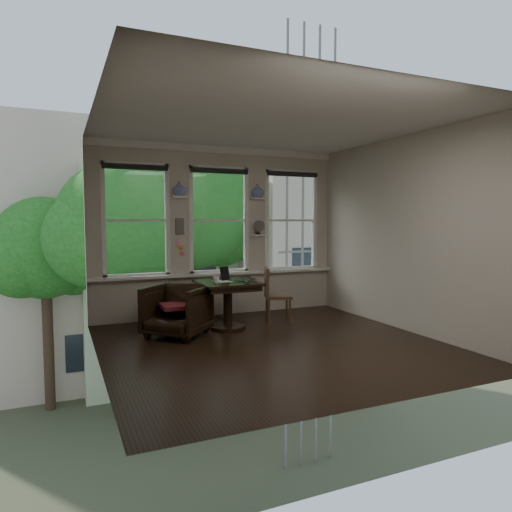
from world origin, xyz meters
name	(u,v)px	position (x,y,z in m)	size (l,w,h in m)	color
ground	(273,345)	(0.00, 0.00, 0.00)	(4.50, 4.50, 0.00)	black
ceiling	(273,121)	(0.00, 0.00, 3.00)	(4.50, 4.50, 0.00)	silver
wall_back	(219,232)	(0.00, 2.25, 1.50)	(4.50, 4.50, 0.00)	beige
wall_front	(382,243)	(0.00, -2.25, 1.50)	(4.50, 4.50, 0.00)	beige
wall_left	(96,238)	(-2.25, 0.00, 1.50)	(4.50, 4.50, 0.00)	beige
wall_right	(404,233)	(2.25, 0.00, 1.50)	(4.50, 4.50, 0.00)	beige
window_left	(136,220)	(-1.45, 2.25, 1.70)	(1.10, 0.12, 1.90)	white
window_center	(218,220)	(0.00, 2.25, 1.70)	(1.10, 0.12, 1.90)	white
window_right	(290,220)	(1.45, 2.25, 1.70)	(1.10, 0.12, 1.90)	white
shelf_left	(180,197)	(-0.72, 2.15, 2.10)	(0.26, 0.16, 0.03)	white
shelf_right	(258,198)	(0.72, 2.15, 2.10)	(0.26, 0.16, 0.03)	white
intercom	(180,226)	(-0.72, 2.18, 1.60)	(0.14, 0.06, 0.28)	#59544F
sticky_notes	(180,247)	(-0.72, 2.19, 1.25)	(0.16, 0.01, 0.24)	pink
desk_fan	(258,230)	(0.72, 2.13, 1.53)	(0.20, 0.20, 0.24)	#59544F
vase_left	(180,189)	(-0.72, 2.15, 2.24)	(0.24, 0.24, 0.25)	silver
vase_right	(258,191)	(0.72, 2.15, 2.24)	(0.24, 0.24, 0.25)	silver
table	(228,305)	(-0.25, 1.11, 0.38)	(0.90, 0.90, 0.75)	black
armchair_left	(177,311)	(-1.08, 0.98, 0.38)	(0.81, 0.83, 0.76)	black
cushion_red	(177,306)	(-1.08, 0.98, 0.45)	(0.45, 0.45, 0.06)	maroon
side_chair_right	(278,296)	(0.65, 1.14, 0.46)	(0.42, 0.42, 0.92)	#422C17
laptop	(246,280)	(0.04, 1.03, 0.76)	(0.33, 0.22, 0.03)	black
mug	(216,280)	(-0.46, 1.02, 0.80)	(0.10, 0.10, 0.10)	white
drinking_glass	(247,280)	(-0.06, 0.77, 0.80)	(0.13, 0.13, 0.10)	white
tablet	(225,274)	(-0.24, 1.25, 0.86)	(0.16, 0.02, 0.22)	black
papers	(222,281)	(-0.31, 1.17, 0.75)	(0.22, 0.30, 0.00)	silver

